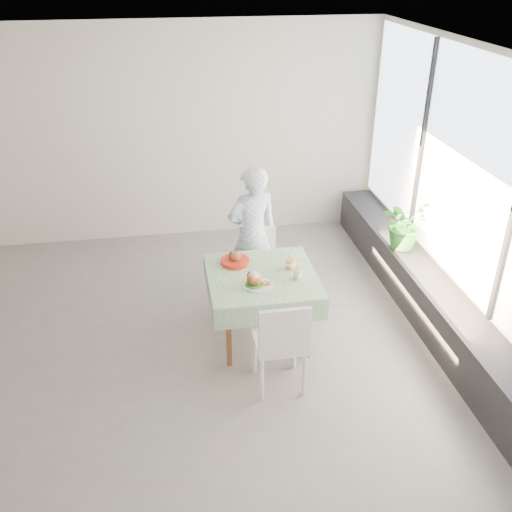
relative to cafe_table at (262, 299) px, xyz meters
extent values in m
plane|color=slate|center=(-1.00, 0.09, -0.46)|extent=(6.00, 6.00, 0.00)
plane|color=white|center=(-1.00, 0.09, 2.34)|extent=(6.00, 6.00, 0.00)
cube|color=beige|center=(-1.00, 2.59, 0.94)|extent=(6.00, 0.02, 2.80)
cube|color=beige|center=(-1.00, -2.41, 0.94)|extent=(6.00, 0.02, 2.80)
cube|color=beige|center=(2.00, 0.09, 0.94)|extent=(0.02, 5.00, 2.80)
cube|color=#D1E0F9|center=(1.97, 0.09, 1.19)|extent=(0.01, 4.80, 2.18)
cube|color=black|center=(1.80, 0.09, -0.21)|extent=(0.40, 4.80, 0.50)
cube|color=brown|center=(0.00, 0.00, 0.25)|extent=(0.90, 0.90, 0.04)
cube|color=white|center=(0.00, 0.00, 0.28)|extent=(1.04, 1.04, 0.01)
cube|color=white|center=(0.08, 0.67, -0.03)|extent=(0.45, 0.45, 0.04)
cube|color=white|center=(0.10, 0.85, 0.18)|extent=(0.40, 0.09, 0.40)
cube|color=white|center=(0.03, -0.71, 0.01)|extent=(0.44, 0.44, 0.04)
cube|color=white|center=(0.03, -0.91, 0.26)|extent=(0.44, 0.04, 0.44)
imported|color=#8CB1E0|center=(0.04, 0.82, 0.32)|extent=(0.64, 0.49, 1.55)
cylinder|color=white|center=(-0.08, -0.20, 0.29)|extent=(0.30, 0.30, 0.02)
cylinder|color=#165818|center=(-0.11, -0.20, 0.30)|extent=(0.16, 0.16, 0.02)
ellipsoid|color=#9B5125|center=(-0.11, -0.20, 0.35)|extent=(0.14, 0.13, 0.11)
ellipsoid|color=white|center=(-0.11, -0.20, 0.40)|extent=(0.10, 0.09, 0.07)
cylinder|color=#A2200F|center=(0.02, -0.21, 0.31)|extent=(0.05, 0.05, 0.03)
cylinder|color=white|center=(0.30, 0.08, 0.35)|extent=(0.09, 0.09, 0.13)
cylinder|color=orange|center=(0.30, 0.08, 0.33)|extent=(0.08, 0.08, 0.10)
cylinder|color=white|center=(0.30, 0.08, 0.42)|extent=(0.10, 0.10, 0.01)
cylinder|color=yellow|center=(0.30, 0.08, 0.46)|extent=(0.01, 0.03, 0.18)
cylinder|color=white|center=(0.32, -0.13, 0.34)|extent=(0.08, 0.08, 0.12)
cylinder|color=white|center=(0.32, -0.13, 0.33)|extent=(0.08, 0.08, 0.09)
cylinder|color=white|center=(0.32, -0.13, 0.41)|extent=(0.09, 0.09, 0.01)
cylinder|color=yellow|center=(0.33, -0.13, 0.45)|extent=(0.01, 0.03, 0.17)
cylinder|color=red|center=(-0.23, 0.27, 0.30)|extent=(0.29, 0.29, 0.04)
cylinder|color=white|center=(-0.23, 0.27, 0.32)|extent=(0.24, 0.24, 0.02)
ellipsoid|color=#9B5125|center=(-0.23, 0.27, 0.36)|extent=(0.13, 0.12, 0.11)
imported|color=#256E24|center=(1.78, 0.77, 0.33)|extent=(0.68, 0.64, 0.59)
camera|label=1|loc=(-0.85, -4.67, 3.07)|focal=40.00mm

